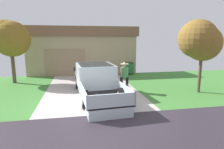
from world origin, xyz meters
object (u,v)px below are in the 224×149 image
object	(u,v)px
handbag	(127,90)
front_yard_tree	(201,41)
house_with_garage	(82,49)
person_with_hat	(124,75)
wheeled_trash_bin	(129,68)
pickup_truck	(96,82)
neighbor_tree	(10,37)

from	to	relation	value
handbag	front_yard_tree	size ratio (longest dim) A/B	0.12
handbag	house_with_garage	bearing A→B (deg)	103.29
person_with_hat	house_with_garage	size ratio (longest dim) A/B	0.18
person_with_hat	handbag	size ratio (longest dim) A/B	3.61
handbag	person_with_hat	bearing A→B (deg)	115.26
handbag	house_with_garage	distance (m)	9.59
front_yard_tree	wheeled_trash_bin	bearing A→B (deg)	110.37
person_with_hat	handbag	xyz separation A→B (m)	(0.09, -0.20, -0.83)
pickup_truck	wheeled_trash_bin	xyz separation A→B (m)	(3.42, 5.75, -0.18)
handbag	neighbor_tree	size ratio (longest dim) A/B	0.11
pickup_truck	house_with_garage	xyz separation A→B (m)	(-0.43, 9.29, 1.29)
handbag	house_with_garage	xyz separation A→B (m)	(-2.16, 9.15, 1.87)
person_with_hat	wheeled_trash_bin	xyz separation A→B (m)	(1.79, 5.41, -0.43)
pickup_truck	front_yard_tree	distance (m)	6.09
handbag	front_yard_tree	bearing A→B (deg)	-7.90
pickup_truck	handbag	distance (m)	1.83
front_yard_tree	neighbor_tree	bearing A→B (deg)	159.30
pickup_truck	person_with_hat	world-z (taller)	person_with_hat
person_with_hat	front_yard_tree	world-z (taller)	front_yard_tree
front_yard_tree	neighbor_tree	size ratio (longest dim) A/B	0.95
handbag	front_yard_tree	distance (m)	4.83
neighbor_tree	wheeled_trash_bin	bearing A→B (deg)	13.36
pickup_truck	handbag	size ratio (longest dim) A/B	11.99
wheeled_trash_bin	house_with_garage	bearing A→B (deg)	137.43
house_with_garage	wheeled_trash_bin	bearing A→B (deg)	-42.57
house_with_garage	front_yard_tree	world-z (taller)	house_with_garage
handbag	house_with_garage	world-z (taller)	house_with_garage
neighbor_tree	wheeled_trash_bin	world-z (taller)	neighbor_tree
person_with_hat	wheeled_trash_bin	distance (m)	5.72
pickup_truck	front_yard_tree	world-z (taller)	front_yard_tree
house_with_garage	wheeled_trash_bin	world-z (taller)	house_with_garage
house_with_garage	front_yard_tree	distance (m)	11.52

